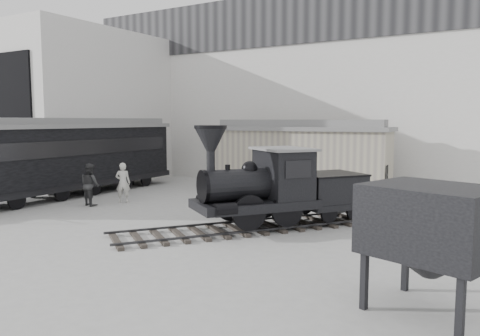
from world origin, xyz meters
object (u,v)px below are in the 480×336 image
Objects in this scene: boxcar at (299,155)px; visitor_a at (123,183)px; visitor_b at (90,184)px; passenger_coach at (71,156)px; locomotive at (274,191)px; coal_hopper at (431,231)px.

boxcar reaches higher than visitor_a.
boxcar is at bearing -118.51° from visitor_b.
boxcar is at bearing 32.45° from passenger_coach.
passenger_coach reaches higher than locomotive.
boxcar is at bearing -166.16° from visitor_a.
passenger_coach is (-9.55, -6.28, -0.01)m from boxcar.
visitor_b is at bearing -141.06° from locomotive.
coal_hopper is at bearing -61.02° from boxcar.
boxcar reaches higher than visitor_b.
boxcar is 14.95m from coal_hopper.
boxcar reaches higher than passenger_coach.
locomotive is 4.92× the size of visitor_b.
locomotive is 11.93m from passenger_coach.
locomotive reaches higher than visitor_b.
locomotive is 0.69× the size of passenger_coach.
visitor_a is at bearing -136.17° from boxcar.
coal_hopper is (17.73, -6.22, -0.33)m from passenger_coach.
boxcar is 8.79m from visitor_a.
locomotive is at bearing 139.19° from visitor_a.
visitor_b is 0.67× the size of coal_hopper.
locomotive is at bearing -166.27° from visitor_b.
visitor_a is at bearing -106.65° from visitor_b.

